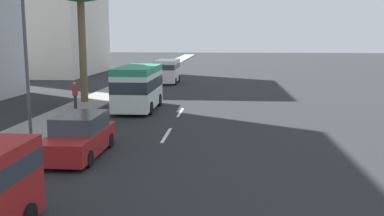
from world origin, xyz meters
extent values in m
plane|color=#26282B|center=(31.50, 0.00, 0.00)|extent=(198.00, 198.00, 0.00)
cube|color=gray|center=(31.50, 6.87, 0.07)|extent=(162.00, 2.78, 0.15)
cube|color=silver|center=(17.49, 0.00, 0.01)|extent=(3.20, 0.16, 0.01)
cube|color=silver|center=(23.98, 0.00, 0.01)|extent=(3.20, 0.16, 0.01)
cube|color=#A51E1E|center=(13.51, 3.02, 0.59)|extent=(4.73, 1.85, 0.83)
cube|color=#38424C|center=(13.74, 3.02, 1.35)|extent=(2.60, 1.70, 0.68)
cylinder|color=black|center=(12.04, 2.17, 0.32)|extent=(0.64, 0.22, 0.64)
cylinder|color=black|center=(12.04, 3.87, 0.32)|extent=(0.64, 0.22, 0.64)
cylinder|color=black|center=(14.97, 2.17, 0.32)|extent=(0.64, 0.22, 0.64)
cylinder|color=black|center=(14.97, 3.87, 0.32)|extent=(0.64, 0.22, 0.64)
cube|color=silver|center=(24.82, 2.88, 1.35)|extent=(6.16, 2.30, 2.23)
cube|color=#268C66|center=(24.82, 2.88, 2.68)|extent=(6.16, 2.30, 0.43)
cube|color=#28333D|center=(24.82, 2.88, 1.77)|extent=(6.17, 2.30, 0.74)
cylinder|color=black|center=(23.03, 1.79, 0.42)|extent=(0.84, 0.26, 0.84)
cylinder|color=black|center=(23.03, 3.97, 0.42)|extent=(0.84, 0.26, 0.84)
cylinder|color=black|center=(26.60, 1.79, 0.42)|extent=(0.84, 0.26, 0.84)
cylinder|color=black|center=(26.60, 3.97, 0.42)|extent=(0.84, 0.26, 0.84)
cube|color=white|center=(41.54, 3.22, 1.31)|extent=(5.19, 2.07, 2.23)
cube|color=#2D3842|center=(41.54, 3.22, 1.80)|extent=(5.20, 2.08, 0.53)
cylinder|color=black|center=(39.99, 2.24, 0.36)|extent=(0.72, 0.24, 0.72)
cylinder|color=black|center=(39.99, 4.21, 0.36)|extent=(0.72, 0.24, 0.72)
cylinder|color=black|center=(43.10, 2.24, 0.36)|extent=(0.72, 0.24, 0.72)
cylinder|color=black|center=(43.10, 4.21, 0.36)|extent=(0.72, 0.24, 0.72)
cylinder|color=#333338|center=(24.00, 6.94, 0.58)|extent=(0.14, 0.14, 0.86)
cylinder|color=#333338|center=(24.16, 6.94, 0.58)|extent=(0.14, 0.14, 0.86)
cube|color=red|center=(24.08, 6.94, 1.34)|extent=(0.35, 0.39, 0.68)
sphere|color=tan|center=(24.08, 6.94, 1.80)|extent=(0.23, 0.23, 0.23)
cylinder|color=brown|center=(27.18, 7.36, 3.86)|extent=(0.52, 0.52, 7.42)
cylinder|color=#4C4C51|center=(15.27, 5.88, 3.89)|extent=(0.14, 0.14, 7.47)
camera|label=1|loc=(-3.12, -2.92, 4.81)|focal=40.28mm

